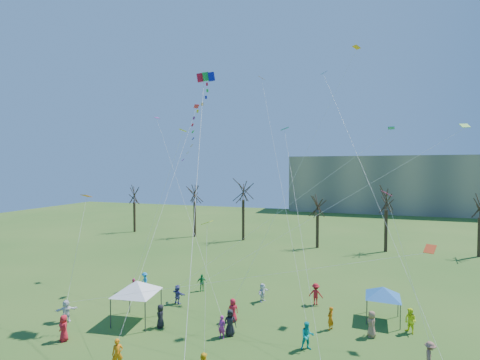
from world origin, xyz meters
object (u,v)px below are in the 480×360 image
(canopy_tent_white, at_px, (137,287))
(canopy_tent_blue, at_px, (383,292))
(distant_building, at_px, (406,184))
(big_box_kite, at_px, (199,123))

(canopy_tent_white, height_order, canopy_tent_blue, canopy_tent_white)
(canopy_tent_white, xyz_separation_m, canopy_tent_blue, (18.00, 5.96, -0.45))
(distant_building, height_order, big_box_kite, big_box_kite)
(distant_building, height_order, canopy_tent_white, distant_building)
(distant_building, height_order, canopy_tent_blue, distant_building)
(big_box_kite, xyz_separation_m, canopy_tent_white, (-3.80, -3.14, -12.73))
(big_box_kite, bearing_deg, canopy_tent_white, -140.44)
(big_box_kite, height_order, canopy_tent_blue, big_box_kite)
(canopy_tent_white, bearing_deg, big_box_kite, 39.56)
(distant_building, xyz_separation_m, canopy_tent_white, (-30.05, -76.35, -4.82))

